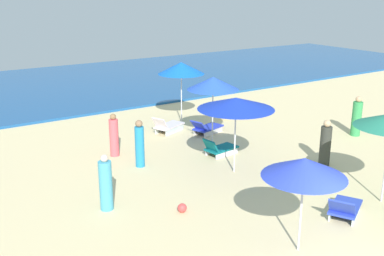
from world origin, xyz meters
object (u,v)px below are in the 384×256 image
(umbrella_0, at_px, (181,68))
(umbrella_2, at_px, (213,83))
(lounge_chair_0_0, at_px, (168,126))
(beachgoer_0, at_px, (114,136))
(lounge_chair_2_0, at_px, (206,128))
(umbrella_5, at_px, (236,103))
(beachgoer_1, at_px, (357,118))
(lounge_chair_3_0, at_px, (345,208))
(lounge_chair_2_1, at_px, (220,149))
(beach_ball_0, at_px, (224,115))
(beachgoer_3, at_px, (140,145))
(beachgoer_2, at_px, (325,144))
(beachgoer_6, at_px, (106,184))
(beach_ball_2, at_px, (182,208))
(umbrella_1, at_px, (304,168))

(umbrella_0, xyz_separation_m, umbrella_2, (-0.43, -2.93, -0.12))
(umbrella_0, height_order, lounge_chair_0_0, umbrella_0)
(beachgoer_0, bearing_deg, lounge_chair_2_0, -112.33)
(umbrella_5, xyz_separation_m, beachgoer_1, (6.50, 0.35, -1.54))
(lounge_chair_3_0, xyz_separation_m, umbrella_5, (-0.48, 4.00, 2.03))
(lounge_chair_2_0, xyz_separation_m, lounge_chair_2_1, (-1.02, -2.28, -0.01))
(umbrella_2, height_order, beach_ball_0, umbrella_2)
(umbrella_2, relative_size, lounge_chair_2_1, 1.89)
(umbrella_5, bearing_deg, beachgoer_0, 126.61)
(lounge_chair_0_0, relative_size, lounge_chair_2_0, 1.01)
(umbrella_0, height_order, beachgoer_3, umbrella_0)
(lounge_chair_3_0, height_order, beachgoer_2, beachgoer_2)
(umbrella_0, relative_size, beachgoer_6, 1.72)
(lounge_chair_0_0, relative_size, lounge_chair_3_0, 1.06)
(lounge_chair_2_0, relative_size, lounge_chair_2_1, 1.16)
(umbrella_0, xyz_separation_m, beachgoer_6, (-6.09, -5.95, -1.71))
(umbrella_0, bearing_deg, beachgoer_6, -135.69)
(beachgoer_3, relative_size, beach_ball_2, 6.45)
(umbrella_0, xyz_separation_m, beachgoer_0, (-4.21, -2.25, -1.71))
(umbrella_0, xyz_separation_m, lounge_chair_2_1, (-1.05, -4.23, -2.20))
(lounge_chair_2_0, xyz_separation_m, beachgoer_2, (1.34, -4.99, 0.48))
(lounge_chair_2_1, bearing_deg, umbrella_2, -33.36)
(beachgoer_2, bearing_deg, beachgoer_6, 119.78)
(beachgoer_6, distance_m, beach_ball_2, 2.13)
(lounge_chair_0_0, bearing_deg, lounge_chair_2_0, -152.95)
(lounge_chair_0_0, height_order, umbrella_5, umbrella_5)
(umbrella_5, distance_m, beachgoer_6, 4.77)
(umbrella_2, distance_m, beachgoer_3, 3.89)
(lounge_chair_3_0, bearing_deg, umbrella_1, 74.23)
(umbrella_5, relative_size, beachgoer_6, 1.58)
(lounge_chair_2_0, distance_m, beachgoer_0, 4.22)
(lounge_chair_2_0, xyz_separation_m, beachgoer_0, (-4.19, -0.30, 0.47))
(beachgoer_1, relative_size, beachgoer_2, 1.03)
(lounge_chair_3_0, distance_m, beachgoer_6, 6.29)
(umbrella_0, xyz_separation_m, beach_ball_2, (-4.50, -7.22, -2.31))
(umbrella_2, distance_m, beachgoer_2, 4.66)
(beach_ball_0, bearing_deg, beachgoer_3, -152.05)
(lounge_chair_2_0, relative_size, beachgoer_2, 0.99)
(beachgoer_2, xyz_separation_m, beach_ball_2, (-5.82, -0.27, -0.61))
(umbrella_5, distance_m, beach_ball_0, 6.69)
(umbrella_0, bearing_deg, lounge_chair_3_0, -96.54)
(beachgoer_6, bearing_deg, lounge_chair_0_0, -8.30)
(umbrella_0, relative_size, beachgoer_1, 1.66)
(beachgoer_0, distance_m, beach_ball_2, 5.01)
(lounge_chair_0_0, height_order, lounge_chair_3_0, lounge_chair_0_0)
(beachgoer_1, distance_m, beach_ball_0, 5.72)
(beachgoer_1, bearing_deg, umbrella_0, 179.38)
(lounge_chair_2_1, xyz_separation_m, beach_ball_0, (3.03, 3.71, -0.06))
(lounge_chair_2_0, height_order, lounge_chair_3_0, lounge_chair_3_0)
(lounge_chair_2_1, bearing_deg, beachgoer_6, 100.86)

